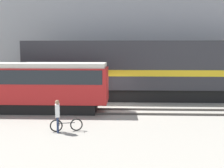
{
  "coord_description": "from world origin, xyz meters",
  "views": [
    {
      "loc": [
        0.64,
        -20.01,
        4.19
      ],
      "look_at": [
        -0.15,
        -0.56,
        1.8
      ],
      "focal_mm": 45.0,
      "sensor_mm": 36.0,
      "label": 1
    }
  ],
  "objects_px": {
    "streetcar": "(14,84)",
    "freight_locomotive": "(149,69)",
    "bicycle": "(66,125)",
    "person": "(57,113)"
  },
  "relations": [
    {
      "from": "streetcar",
      "to": "freight_locomotive",
      "type": "bearing_deg",
      "value": 27.28
    },
    {
      "from": "streetcar",
      "to": "bicycle",
      "type": "distance_m",
      "value": 6.51
    },
    {
      "from": "freight_locomotive",
      "to": "person",
      "type": "height_order",
      "value": "freight_locomotive"
    },
    {
      "from": "streetcar",
      "to": "person",
      "type": "height_order",
      "value": "streetcar"
    },
    {
      "from": "bicycle",
      "to": "person",
      "type": "relative_size",
      "value": 0.98
    },
    {
      "from": "streetcar",
      "to": "bicycle",
      "type": "xyz_separation_m",
      "value": [
        4.43,
        -4.5,
        -1.57
      ]
    },
    {
      "from": "freight_locomotive",
      "to": "bicycle",
      "type": "bearing_deg",
      "value": -118.37
    },
    {
      "from": "streetcar",
      "to": "person",
      "type": "bearing_deg",
      "value": -49.57
    },
    {
      "from": "bicycle",
      "to": "streetcar",
      "type": "bearing_deg",
      "value": 134.58
    },
    {
      "from": "freight_locomotive",
      "to": "streetcar",
      "type": "bearing_deg",
      "value": -152.72
    }
  ]
}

